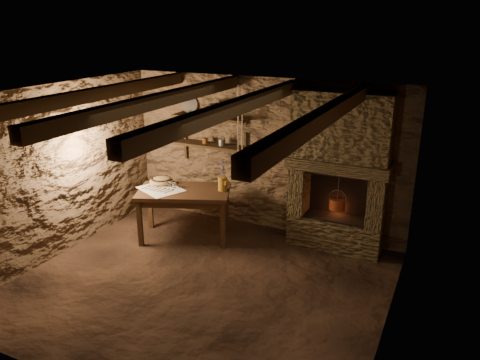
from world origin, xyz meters
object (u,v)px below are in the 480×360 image
at_px(work_table, 185,212).
at_px(red_pot, 337,203).
at_px(iron_stockpot, 216,111).
at_px(wooden_bowl, 161,181).
at_px(stoneware_jug, 223,177).

relative_size(work_table, red_pot, 2.88).
bearing_deg(iron_stockpot, red_pot, -3.42).
height_order(work_table, red_pot, red_pot).
height_order(wooden_bowl, iron_stockpot, iron_stockpot).
distance_m(work_table, wooden_bowl, 0.62).
height_order(work_table, iron_stockpot, iron_stockpot).
bearing_deg(wooden_bowl, work_table, -11.30).
relative_size(stoneware_jug, wooden_bowl, 1.30).
relative_size(work_table, iron_stockpot, 6.67).
bearing_deg(work_table, stoneware_jug, 1.86).
bearing_deg(wooden_bowl, iron_stockpot, 45.94).
height_order(stoneware_jug, wooden_bowl, stoneware_jug).
height_order(iron_stockpot, red_pot, iron_stockpot).
xyz_separation_m(wooden_bowl, red_pot, (2.64, 0.54, -0.11)).
bearing_deg(wooden_bowl, red_pot, 11.46).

